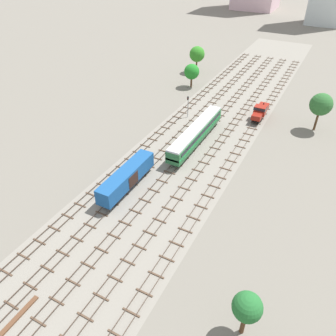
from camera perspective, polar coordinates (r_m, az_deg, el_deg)
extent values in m
plane|color=slate|center=(73.77, 5.89, 5.53)|extent=(480.00, 480.00, 0.00)
cube|color=gray|center=(73.77, 5.89, 5.53)|extent=(21.91, 176.00, 0.01)
cube|color=#47382D|center=(78.00, -0.41, 7.69)|extent=(0.07, 126.00, 0.15)
cube|color=#47382D|center=(77.41, 0.53, 7.46)|extent=(0.07, 126.00, 0.15)
cube|color=brown|center=(50.72, -26.32, -15.89)|extent=(2.40, 0.22, 0.14)
cube|color=brown|center=(51.63, -23.80, -13.82)|extent=(2.40, 0.22, 0.14)
cube|color=brown|center=(52.70, -21.41, -11.81)|extent=(2.40, 0.22, 0.14)
cube|color=brown|center=(53.92, -19.15, -9.87)|extent=(2.40, 0.22, 0.14)
cube|color=brown|center=(55.27, -17.03, -8.00)|extent=(2.40, 0.22, 0.14)
cube|color=brown|center=(56.75, -15.03, -6.21)|extent=(2.40, 0.22, 0.14)
cube|color=brown|center=(58.35, -13.14, -4.51)|extent=(2.40, 0.22, 0.14)
cube|color=brown|center=(60.05, -11.37, -2.90)|extent=(2.40, 0.22, 0.14)
cube|color=brown|center=(61.86, -9.71, -1.38)|extent=(2.40, 0.22, 0.14)
cube|color=brown|center=(63.75, -8.14, 0.05)|extent=(2.40, 0.22, 0.14)
cube|color=brown|center=(65.72, -6.67, 1.40)|extent=(2.40, 0.22, 0.14)
cube|color=brown|center=(67.77, -5.28, 2.67)|extent=(2.40, 0.22, 0.14)
cube|color=brown|center=(69.89, -3.97, 3.86)|extent=(2.40, 0.22, 0.14)
cube|color=brown|center=(72.08, -2.73, 4.98)|extent=(2.40, 0.22, 0.14)
cube|color=brown|center=(74.31, -1.57, 6.03)|extent=(2.40, 0.22, 0.14)
cube|color=brown|center=(76.61, -0.47, 7.01)|extent=(2.40, 0.22, 0.14)
cube|color=brown|center=(78.94, 0.57, 7.94)|extent=(2.40, 0.22, 0.14)
cube|color=brown|center=(81.33, 1.55, 8.81)|extent=(2.40, 0.22, 0.14)
cube|color=brown|center=(83.75, 2.48, 9.62)|extent=(2.40, 0.22, 0.14)
cube|color=brown|center=(86.21, 3.36, 10.39)|extent=(2.40, 0.22, 0.14)
cube|color=brown|center=(88.70, 4.20, 11.11)|extent=(2.40, 0.22, 0.14)
cube|color=brown|center=(91.22, 5.00, 11.79)|extent=(2.40, 0.22, 0.14)
cube|color=brown|center=(93.77, 5.75, 12.44)|extent=(2.40, 0.22, 0.14)
cube|color=brown|center=(96.35, 6.47, 13.04)|extent=(2.40, 0.22, 0.14)
cube|color=brown|center=(98.95, 7.15, 13.62)|extent=(2.40, 0.22, 0.14)
cube|color=brown|center=(101.57, 7.81, 14.16)|extent=(2.40, 0.22, 0.14)
cube|color=brown|center=(104.21, 8.43, 14.67)|extent=(2.40, 0.22, 0.14)
cube|color=brown|center=(106.87, 9.02, 15.16)|extent=(2.40, 0.22, 0.14)
cube|color=brown|center=(109.55, 9.59, 15.62)|extent=(2.40, 0.22, 0.14)
cube|color=brown|center=(112.24, 10.13, 16.05)|extent=(2.40, 0.22, 0.14)
cube|color=brown|center=(114.96, 10.65, 16.47)|extent=(2.40, 0.22, 0.14)
cube|color=brown|center=(117.68, 11.15, 16.86)|extent=(2.40, 0.22, 0.14)
cube|color=brown|center=(120.42, 11.63, 17.24)|extent=(2.40, 0.22, 0.14)
cube|color=brown|center=(123.17, 12.08, 17.60)|extent=(2.40, 0.22, 0.14)
cube|color=brown|center=(125.93, 12.52, 17.94)|extent=(2.40, 0.22, 0.14)
cube|color=brown|center=(128.70, 12.95, 18.26)|extent=(2.40, 0.22, 0.14)
cube|color=brown|center=(131.48, 13.35, 18.57)|extent=(2.40, 0.22, 0.14)
cube|color=#47382D|center=(76.23, 2.58, 6.95)|extent=(0.07, 126.00, 0.15)
cube|color=#47382D|center=(75.72, 3.56, 6.69)|extent=(0.07, 126.00, 0.15)
cube|color=brown|center=(47.23, -25.56, -20.65)|extent=(2.40, 0.22, 0.14)
cube|color=brown|center=(48.03, -22.80, -18.33)|extent=(2.40, 0.22, 0.14)
cube|color=brown|center=(48.99, -20.22, -16.06)|extent=(2.40, 0.22, 0.14)
cube|color=brown|center=(50.12, -17.79, -13.86)|extent=(2.40, 0.22, 0.14)
cube|color=brown|center=(51.40, -15.52, -11.74)|extent=(2.40, 0.22, 0.14)
cube|color=brown|center=(52.81, -13.40, -9.71)|extent=(2.40, 0.22, 0.14)
cube|color=brown|center=(54.36, -11.42, -7.78)|extent=(2.40, 0.22, 0.14)
cube|color=brown|center=(56.03, -9.57, -5.95)|extent=(2.40, 0.22, 0.14)
cube|color=brown|center=(57.80, -7.84, -4.23)|extent=(2.40, 0.22, 0.14)
cube|color=brown|center=(59.67, -6.23, -2.61)|extent=(2.40, 0.22, 0.14)
cube|color=brown|center=(61.63, -4.72, -1.08)|extent=(2.40, 0.22, 0.14)
cube|color=brown|center=(63.67, -3.30, 0.35)|extent=(2.40, 0.22, 0.14)
cube|color=brown|center=(65.79, -1.97, 1.68)|extent=(2.40, 0.22, 0.14)
cube|color=brown|center=(67.97, -0.73, 2.94)|extent=(2.40, 0.22, 0.14)
cube|color=brown|center=(70.21, 0.44, 4.11)|extent=(2.40, 0.22, 0.14)
cube|color=brown|center=(72.50, 1.54, 5.21)|extent=(2.40, 0.22, 0.14)
cube|color=brown|center=(74.85, 2.57, 6.24)|extent=(2.40, 0.22, 0.14)
cube|color=brown|center=(77.24, 3.54, 7.20)|extent=(2.40, 0.22, 0.14)
cube|color=brown|center=(79.68, 4.46, 8.10)|extent=(2.40, 0.22, 0.14)
cube|color=brown|center=(82.15, 5.33, 8.95)|extent=(2.40, 0.22, 0.14)
cube|color=brown|center=(84.65, 6.15, 9.74)|extent=(2.40, 0.22, 0.14)
cube|color=brown|center=(87.19, 6.93, 10.49)|extent=(2.40, 0.22, 0.14)
cube|color=brown|center=(89.75, 7.66, 11.20)|extent=(2.40, 0.22, 0.14)
cube|color=brown|center=(92.34, 8.36, 11.86)|extent=(2.40, 0.22, 0.14)
cube|color=brown|center=(94.96, 9.02, 12.48)|extent=(2.40, 0.22, 0.14)
cube|color=brown|center=(97.59, 9.65, 13.07)|extent=(2.40, 0.22, 0.14)
cube|color=brown|center=(100.25, 10.25, 13.63)|extent=(2.40, 0.22, 0.14)
cube|color=brown|center=(102.93, 10.82, 14.16)|extent=(2.40, 0.22, 0.14)
cube|color=brown|center=(105.62, 11.37, 14.65)|extent=(2.40, 0.22, 0.14)
cube|color=brown|center=(108.33, 11.89, 15.13)|extent=(2.40, 0.22, 0.14)
cube|color=brown|center=(111.05, 12.38, 15.57)|extent=(2.40, 0.22, 0.14)
cube|color=brown|center=(113.79, 12.86, 16.00)|extent=(2.40, 0.22, 0.14)
cube|color=brown|center=(116.54, 13.31, 16.41)|extent=(2.40, 0.22, 0.14)
cube|color=brown|center=(119.31, 13.75, 16.79)|extent=(2.40, 0.22, 0.14)
cube|color=brown|center=(122.08, 14.16, 17.16)|extent=(2.40, 0.22, 0.14)
cube|color=brown|center=(124.87, 14.56, 17.51)|extent=(2.40, 0.22, 0.14)
cube|color=brown|center=(127.66, 14.95, 17.84)|extent=(2.40, 0.22, 0.14)
cube|color=brown|center=(130.47, 15.31, 18.16)|extent=(2.40, 0.22, 0.14)
cube|color=#47382D|center=(74.70, 5.69, 6.15)|extent=(0.07, 126.00, 0.15)
cube|color=#47382D|center=(74.25, 6.71, 5.88)|extent=(0.07, 126.00, 0.15)
cube|color=brown|center=(44.78, -21.59, -23.53)|extent=(2.40, 0.22, 0.14)
cube|color=brown|center=(45.62, -18.77, -20.97)|extent=(2.40, 0.22, 0.14)
cube|color=brown|center=(46.63, -16.16, -18.48)|extent=(2.40, 0.22, 0.14)
cube|color=brown|center=(47.81, -13.73, -16.06)|extent=(2.40, 0.22, 0.14)
cube|color=brown|center=(49.15, -11.49, -13.75)|extent=(2.40, 0.22, 0.14)
cube|color=brown|center=(50.63, -9.41, -11.54)|extent=(2.40, 0.22, 0.14)
cube|color=brown|center=(52.24, -7.48, -9.45)|extent=(2.40, 0.22, 0.14)
cube|color=brown|center=(53.97, -5.69, -7.49)|extent=(2.40, 0.22, 0.14)
cube|color=brown|center=(55.81, -4.03, -5.64)|extent=(2.40, 0.22, 0.14)
cube|color=brown|center=(57.75, -2.49, -3.91)|extent=(2.40, 0.22, 0.14)
cube|color=brown|center=(59.77, -1.06, -2.29)|extent=(2.40, 0.22, 0.14)
cube|color=brown|center=(61.87, 0.27, -0.77)|extent=(2.40, 0.22, 0.14)
cube|color=brown|center=(64.05, 1.52, 0.64)|extent=(2.40, 0.22, 0.14)
cube|color=brown|center=(66.29, 2.68, 1.96)|extent=(2.40, 0.22, 0.14)
cube|color=brown|center=(68.58, 3.76, 3.19)|extent=(2.40, 0.22, 0.14)
cube|color=brown|center=(70.93, 4.78, 4.33)|extent=(2.40, 0.22, 0.14)
cube|color=brown|center=(73.33, 5.74, 5.41)|extent=(2.40, 0.22, 0.14)
cube|color=brown|center=(75.77, 6.63, 6.41)|extent=(2.40, 0.22, 0.14)
cube|color=brown|center=(78.25, 7.48, 7.35)|extent=(2.40, 0.22, 0.14)
cube|color=brown|center=(80.76, 8.27, 8.23)|extent=(2.40, 0.22, 0.14)
cube|color=brown|center=(83.31, 9.02, 9.05)|extent=(2.40, 0.22, 0.14)
cube|color=brown|center=(85.88, 9.73, 9.83)|extent=(2.40, 0.22, 0.14)
cube|color=brown|center=(88.48, 10.40, 10.55)|extent=(2.40, 0.22, 0.14)
cube|color=brown|center=(91.11, 11.03, 11.24)|extent=(2.40, 0.22, 0.14)
cube|color=brown|center=(93.76, 11.63, 11.88)|extent=(2.40, 0.22, 0.14)
cube|color=brown|center=(96.43, 12.20, 12.49)|extent=(2.40, 0.22, 0.14)
cube|color=brown|center=(99.12, 12.74, 13.06)|extent=(2.40, 0.22, 0.14)
cube|color=brown|center=(101.82, 13.26, 13.60)|extent=(2.40, 0.22, 0.14)
cube|color=brown|center=(104.55, 13.75, 14.12)|extent=(2.40, 0.22, 0.14)
cube|color=brown|center=(107.28, 14.22, 14.60)|extent=(2.40, 0.22, 0.14)
cube|color=brown|center=(110.03, 14.66, 15.06)|extent=(2.40, 0.22, 0.14)
cube|color=brown|center=(112.80, 15.09, 15.50)|extent=(2.40, 0.22, 0.14)
cube|color=brown|center=(115.57, 15.50, 15.92)|extent=(2.40, 0.22, 0.14)
cube|color=brown|center=(118.36, 15.89, 16.31)|extent=(2.40, 0.22, 0.14)
cube|color=brown|center=(121.16, 16.26, 16.69)|extent=(2.40, 0.22, 0.14)
cube|color=brown|center=(123.96, 16.62, 17.05)|extent=(2.40, 0.22, 0.14)
cube|color=brown|center=(126.78, 16.97, 17.39)|extent=(2.40, 0.22, 0.14)
cube|color=brown|center=(129.60, 17.29, 17.72)|extent=(2.40, 0.22, 0.14)
cube|color=#47382D|center=(73.40, 8.91, 5.30)|extent=(0.07, 126.00, 0.15)
cube|color=#47382D|center=(73.04, 9.96, 5.02)|extent=(0.07, 126.00, 0.15)
cube|color=brown|center=(43.53, -14.16, -23.77)|extent=(2.40, 0.22, 0.14)
cube|color=brown|center=(44.60, -11.57, -21.02)|extent=(2.40, 0.22, 0.14)
cube|color=brown|center=(45.83, -9.19, -18.38)|extent=(2.40, 0.22, 0.14)
cube|color=brown|center=(47.23, -7.01, -15.85)|extent=(2.40, 0.22, 0.14)
cube|color=brown|center=(48.77, -5.02, -13.46)|extent=(2.40, 0.22, 0.14)
cube|color=brown|center=(50.44, -3.18, -11.21)|extent=(2.40, 0.22, 0.14)
cube|color=brown|center=(52.23, -1.50, -9.09)|extent=(2.40, 0.22, 0.14)
cube|color=brown|center=(54.12, 0.06, -7.11)|extent=(2.40, 0.22, 0.14)
cube|color=brown|center=(56.12, 1.49, -5.27)|extent=(2.40, 0.22, 0.14)
cube|color=brown|center=(58.20, 2.82, -3.55)|extent=(2.40, 0.22, 0.14)
cube|color=brown|center=(60.36, 4.04, -1.95)|extent=(2.40, 0.22, 0.14)
cube|color=brown|center=(62.58, 5.18, -0.46)|extent=(2.40, 0.22, 0.14)
cube|color=brown|center=(64.87, 6.24, 0.92)|extent=(2.40, 0.22, 0.14)
cube|color=brown|center=(67.22, 7.23, 2.21)|extent=(2.40, 0.22, 0.14)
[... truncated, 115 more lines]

